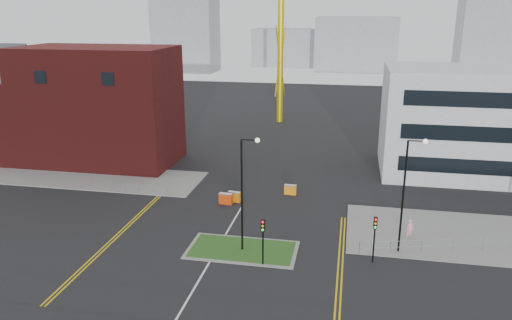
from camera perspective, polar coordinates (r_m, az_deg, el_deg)
The scene contains 26 objects.
ground at distance 33.66m, azimuth -8.11°, elevation -15.99°, with size 200.00×200.00×0.00m, color black.
pavement_left at distance 59.81m, azimuth -19.55°, elevation -1.76°, with size 28.00×8.00×0.12m, color slate.
pavement_right at distance 46.08m, azimuth 25.58°, elevation -8.04°, with size 24.00×10.00×0.12m, color slate.
island_kerb at distance 39.82m, azimuth -1.57°, elevation -10.22°, with size 8.60×4.60×0.08m, color slate.
grass_island at distance 39.81m, azimuth -1.57°, elevation -10.20°, with size 8.00×4.00×0.12m, color #1D4918.
brick_building at distance 64.67m, azimuth -19.79°, elevation 5.79°, with size 24.20×10.07×14.24m.
office_block at distance 61.96m, azimuth 25.96°, elevation 3.83°, with size 25.00×12.20×12.00m.
streetlamp_island at distance 37.63m, azimuth -1.31°, elevation -2.95°, with size 1.46×0.36×9.18m.
streetlamp_right_near at distance 38.99m, azimuth 16.87°, elevation -2.99°, with size 1.46×0.36×9.18m.
traffic_light_island at distance 36.57m, azimuth 0.80°, elevation -8.39°, with size 0.28×0.33×3.65m.
traffic_light_right at distance 37.98m, azimuth 13.43°, elevation -7.88°, with size 0.28×0.33×3.65m.
railing_left at distance 52.19m, azimuth -13.23°, elevation -3.10°, with size 6.05×0.05×1.10m.
railing_right at distance 43.21m, azimuth 24.55°, elevation -8.50°, with size 19.05×5.05×1.10m.
centre_line at distance 35.26m, azimuth -7.03°, elevation -14.29°, with size 0.15×30.00×0.01m, color silver.
yellow_left_a at distance 44.97m, azimuth -14.94°, elevation -7.57°, with size 0.12×24.00×0.01m, color gold.
yellow_left_b at distance 44.84m, azimuth -14.59°, elevation -7.61°, with size 0.12×24.00×0.01m, color gold.
yellow_right_a at distance 37.30m, azimuth 9.33°, elevation -12.52°, with size 0.12×20.00×0.01m, color gold.
yellow_right_b at distance 37.30m, azimuth 9.80°, elevation -12.55°, with size 0.12×20.00×0.01m, color gold.
skyline_a at distance 154.98m, azimuth -8.01°, elevation 14.06°, with size 18.00×12.00×22.00m, color gray.
skyline_b at distance 156.91m, azimuth 11.32°, elevation 12.84°, with size 24.00×12.00×16.00m, color gray.
skyline_c at distance 155.67m, azimuth 24.82°, elevation 13.85°, with size 14.00×12.00×28.00m, color gray.
skyline_d at distance 167.97m, azimuth 5.00°, elevation 12.66°, with size 30.00×12.00×12.00m, color gray.
pedestrian at distance 43.02m, azimuth 17.20°, elevation -7.62°, with size 0.65×0.43×1.78m, color #F9A1B4.
barrier_left at distance 49.07m, azimuth -2.49°, elevation -4.17°, with size 1.29×0.58×1.04m.
barrier_mid at distance 48.56m, azimuth -3.49°, elevation -4.38°, with size 1.34×0.57×1.09m.
barrier_right at distance 51.04m, azimuth 3.94°, elevation -3.36°, with size 1.24×0.45×1.03m.
Camera 1 is at (9.81, -26.58, 18.17)m, focal length 35.00 mm.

